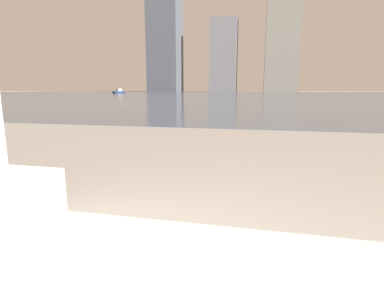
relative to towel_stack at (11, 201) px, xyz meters
name	(u,v)px	position (x,y,z in m)	size (l,w,h in m)	color
towel_stack	(11,201)	(0.00, 0.00, 0.00)	(0.22, 0.22, 0.16)	silver
harbor_water	(257,94)	(0.15, 61.07, -0.56)	(180.00, 110.00, 0.01)	slate
harbor_boat_2	(119,92)	(-29.89, 61.43, -0.18)	(2.01, 3.01, 1.07)	navy
skyline_tower_0	(165,12)	(-36.70, 117.07, 30.05)	(11.96, 11.41, 61.22)	#4C515B
skyline_tower_1	(224,56)	(-13.44, 117.07, 12.94)	(10.07, 6.86, 27.01)	slate
skyline_tower_2	(282,40)	(7.66, 117.07, 18.06)	(11.59, 12.81, 37.25)	gray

